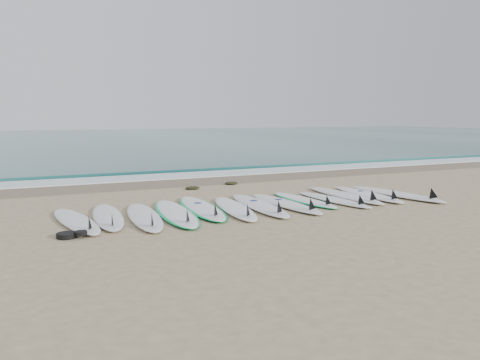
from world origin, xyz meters
name	(u,v)px	position (x,y,z in m)	size (l,w,h in m)	color
ground	(256,206)	(0.00, 0.00, 0.00)	(120.00, 120.00, 0.00)	tan
ocean	(82,139)	(0.00, 32.50, 0.01)	(120.00, 55.00, 0.03)	#225F5C
wet_sand_band	(193,182)	(0.00, 4.10, 0.01)	(120.00, 1.80, 0.01)	#71624B
foam_band	(178,176)	(0.00, 5.50, 0.02)	(120.00, 1.40, 0.04)	silver
wave_crest	(165,170)	(0.00, 7.00, 0.05)	(120.00, 1.00, 0.10)	#225F5C
surfboard_0	(76,221)	(-3.64, -0.10, 0.06)	(0.89, 2.58, 0.32)	silver
surfboard_1	(108,216)	(-3.07, 0.04, 0.06)	(0.71, 2.58, 0.33)	silver
surfboard_2	(145,216)	(-2.45, -0.27, 0.06)	(0.81, 2.73, 0.34)	white
surfboard_3	(176,213)	(-1.82, -0.17, 0.05)	(0.93, 2.86, 0.36)	white
surfboard_4	(202,208)	(-1.19, 0.11, 0.05)	(0.92, 2.85, 0.36)	white
surfboard_5	(235,208)	(-0.59, -0.25, 0.06)	(0.96, 2.69, 0.34)	white
surfboard_6	(260,205)	(0.00, -0.17, 0.06)	(0.82, 2.85, 0.36)	white
surfboard_7	(286,203)	(0.61, -0.23, 0.06)	(0.66, 2.68, 0.34)	white
surfboard_8	(304,200)	(1.23, 0.03, 0.04)	(0.70, 2.34, 0.29)	white
surfboard_9	(335,199)	(1.86, -0.25, 0.05)	(0.69, 2.40, 0.30)	white
surfboard_10	(346,195)	(2.43, 0.09, 0.06)	(0.57, 2.73, 0.35)	silver
surfboard_11	(369,194)	(3.01, -0.03, 0.06)	(0.69, 2.61, 0.33)	white
surfboard_12	(398,194)	(3.68, -0.28, 0.06)	(0.87, 2.86, 0.36)	white
seaweed_near	(192,188)	(-0.46, 2.81, 0.04)	(0.39, 0.30, 0.08)	black
seaweed_far	(231,183)	(0.82, 3.19, 0.04)	(0.38, 0.30, 0.07)	black
leash_coil	(70,235)	(-3.83, -1.08, 0.05)	(0.46, 0.36, 0.11)	black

